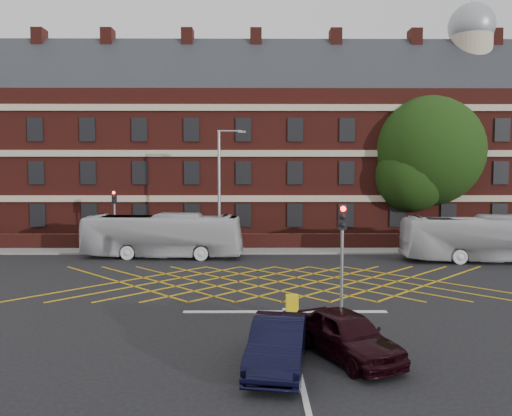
{
  "coord_description": "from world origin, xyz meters",
  "views": [
    {
      "loc": [
        -1.26,
        -22.74,
        5.42
      ],
      "look_at": [
        -1.11,
        1.5,
        3.76
      ],
      "focal_mm": 35.0,
      "sensor_mm": 36.0,
      "label": 1
    }
  ],
  "objects_px": {
    "deciduous_tree": "(427,159)",
    "traffic_light_far": "(115,226)",
    "bus_left": "(162,236)",
    "street_lamp": "(220,214)",
    "car_maroon": "(347,334)",
    "bus_right": "(487,239)",
    "direction_signs": "(90,232)",
    "utility_cabinet": "(292,306)",
    "traffic_light_near": "(342,271)",
    "car_navy": "(278,344)"
  },
  "relations": [
    {
      "from": "bus_right",
      "to": "deciduous_tree",
      "type": "height_order",
      "value": "deciduous_tree"
    },
    {
      "from": "utility_cabinet",
      "to": "traffic_light_near",
      "type": "bearing_deg",
      "value": 4.2
    },
    {
      "from": "traffic_light_near",
      "to": "street_lamp",
      "type": "bearing_deg",
      "value": 111.45
    },
    {
      "from": "deciduous_tree",
      "to": "bus_right",
      "type": "bearing_deg",
      "value": -85.59
    },
    {
      "from": "deciduous_tree",
      "to": "direction_signs",
      "type": "relative_size",
      "value": 5.25
    },
    {
      "from": "street_lamp",
      "to": "utility_cabinet",
      "type": "distance_m",
      "value": 14.8
    },
    {
      "from": "traffic_light_far",
      "to": "direction_signs",
      "type": "height_order",
      "value": "traffic_light_far"
    },
    {
      "from": "car_navy",
      "to": "car_maroon",
      "type": "bearing_deg",
      "value": 28.66
    },
    {
      "from": "car_maroon",
      "to": "traffic_light_far",
      "type": "distance_m",
      "value": 23.81
    },
    {
      "from": "deciduous_tree",
      "to": "car_navy",
      "type": "bearing_deg",
      "value": -116.81
    },
    {
      "from": "traffic_light_near",
      "to": "bus_left",
      "type": "bearing_deg",
      "value": 124.37
    },
    {
      "from": "car_navy",
      "to": "deciduous_tree",
      "type": "bearing_deg",
      "value": 71.8
    },
    {
      "from": "car_navy",
      "to": "traffic_light_near",
      "type": "relative_size",
      "value": 0.98
    },
    {
      "from": "traffic_light_far",
      "to": "deciduous_tree",
      "type": "bearing_deg",
      "value": 11.56
    },
    {
      "from": "bus_left",
      "to": "car_navy",
      "type": "bearing_deg",
      "value": -156.05
    },
    {
      "from": "bus_right",
      "to": "direction_signs",
      "type": "bearing_deg",
      "value": 85.32
    },
    {
      "from": "street_lamp",
      "to": "direction_signs",
      "type": "height_order",
      "value": "street_lamp"
    },
    {
      "from": "bus_right",
      "to": "car_maroon",
      "type": "xyz_separation_m",
      "value": [
        -11.68,
        -16.05,
        -0.74
      ]
    },
    {
      "from": "bus_left",
      "to": "deciduous_tree",
      "type": "distance_m",
      "value": 21.59
    },
    {
      "from": "car_navy",
      "to": "street_lamp",
      "type": "xyz_separation_m",
      "value": [
        -2.85,
        19.0,
        2.1
      ]
    },
    {
      "from": "bus_left",
      "to": "bus_right",
      "type": "distance_m",
      "value": 20.39
    },
    {
      "from": "traffic_light_far",
      "to": "street_lamp",
      "type": "relative_size",
      "value": 0.52
    },
    {
      "from": "bus_right",
      "to": "traffic_light_far",
      "type": "xyz_separation_m",
      "value": [
        -24.1,
        4.23,
        0.33
      ]
    },
    {
      "from": "deciduous_tree",
      "to": "utility_cabinet",
      "type": "distance_m",
      "value": 25.09
    },
    {
      "from": "deciduous_tree",
      "to": "traffic_light_near",
      "type": "xyz_separation_m",
      "value": [
        -10.39,
        -20.84,
        -4.85
      ]
    },
    {
      "from": "deciduous_tree",
      "to": "traffic_light_far",
      "type": "xyz_separation_m",
      "value": [
        -23.41,
        -4.79,
        -4.85
      ]
    },
    {
      "from": "deciduous_tree",
      "to": "utility_cabinet",
      "type": "xyz_separation_m",
      "value": [
        -12.28,
        -20.98,
        -6.18
      ]
    },
    {
      "from": "deciduous_tree",
      "to": "car_maroon",
      "type": "bearing_deg",
      "value": -113.65
    },
    {
      "from": "bus_left",
      "to": "bus_right",
      "type": "xyz_separation_m",
      "value": [
        20.32,
        -1.68,
        0.0
      ]
    },
    {
      "from": "traffic_light_near",
      "to": "direction_signs",
      "type": "relative_size",
      "value": 1.94
    },
    {
      "from": "car_navy",
      "to": "utility_cabinet",
      "type": "distance_m",
      "value": 4.92
    },
    {
      "from": "traffic_light_far",
      "to": "traffic_light_near",
      "type": "bearing_deg",
      "value": -50.97
    },
    {
      "from": "bus_left",
      "to": "car_maroon",
      "type": "bearing_deg",
      "value": -149.63
    },
    {
      "from": "deciduous_tree",
      "to": "traffic_light_near",
      "type": "height_order",
      "value": "deciduous_tree"
    },
    {
      "from": "bus_right",
      "to": "street_lamp",
      "type": "distance_m",
      "value": 16.8
    },
    {
      "from": "car_navy",
      "to": "traffic_light_near",
      "type": "bearing_deg",
      "value": 70.56
    },
    {
      "from": "traffic_light_near",
      "to": "utility_cabinet",
      "type": "bearing_deg",
      "value": -175.8
    },
    {
      "from": "traffic_light_far",
      "to": "street_lamp",
      "type": "distance_m",
      "value": 7.84
    },
    {
      "from": "deciduous_tree",
      "to": "traffic_light_near",
      "type": "distance_m",
      "value": 23.79
    },
    {
      "from": "traffic_light_far",
      "to": "bus_left",
      "type": "bearing_deg",
      "value": -34.06
    },
    {
      "from": "car_navy",
      "to": "traffic_light_near",
      "type": "xyz_separation_m",
      "value": [
        2.66,
        4.99,
        1.08
      ]
    },
    {
      "from": "bus_left",
      "to": "street_lamp",
      "type": "distance_m",
      "value": 4.0
    },
    {
      "from": "car_maroon",
      "to": "street_lamp",
      "type": "relative_size",
      "value": 0.5
    },
    {
      "from": "bus_right",
      "to": "car_navy",
      "type": "xyz_separation_m",
      "value": [
        -13.75,
        -16.81,
        -0.75
      ]
    },
    {
      "from": "car_maroon",
      "to": "deciduous_tree",
      "type": "bearing_deg",
      "value": 42.02
    },
    {
      "from": "bus_left",
      "to": "deciduous_tree",
      "type": "relative_size",
      "value": 0.89
    },
    {
      "from": "street_lamp",
      "to": "car_navy",
      "type": "bearing_deg",
      "value": -81.48
    },
    {
      "from": "deciduous_tree",
      "to": "traffic_light_far",
      "type": "bearing_deg",
      "value": -168.44
    },
    {
      "from": "bus_right",
      "to": "traffic_light_near",
      "type": "relative_size",
      "value": 2.41
    },
    {
      "from": "direction_signs",
      "to": "utility_cabinet",
      "type": "relative_size",
      "value": 2.55
    }
  ]
}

